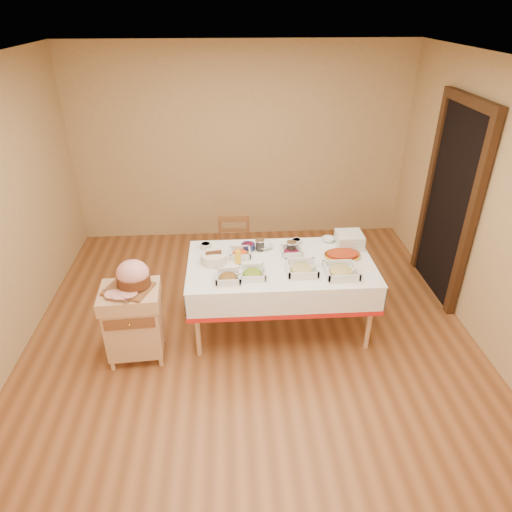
{
  "coord_description": "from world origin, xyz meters",
  "views": [
    {
      "loc": [
        -0.19,
        -3.53,
        3.01
      ],
      "look_at": [
        0.05,
        0.2,
        0.9
      ],
      "focal_mm": 32.0,
      "sensor_mm": 36.0,
      "label": 1
    }
  ],
  "objects_px": {
    "dining_table": "(280,276)",
    "dining_chair": "(235,252)",
    "ham_on_board": "(132,277)",
    "mustard_bottle": "(238,256)",
    "brass_platter": "(342,255)",
    "preserve_jar_left": "(260,245)",
    "bread_basket": "(214,258)",
    "plate_stack": "(349,240)",
    "preserve_jar_right": "(291,248)",
    "butcher_cart": "(134,319)"
  },
  "relations": [
    {
      "from": "preserve_jar_left",
      "to": "preserve_jar_right",
      "type": "bearing_deg",
      "value": -15.69
    },
    {
      "from": "dining_chair",
      "to": "brass_platter",
      "type": "relative_size",
      "value": 2.31
    },
    {
      "from": "preserve_jar_right",
      "to": "ham_on_board",
      "type": "bearing_deg",
      "value": -160.54
    },
    {
      "from": "preserve_jar_left",
      "to": "preserve_jar_right",
      "type": "height_order",
      "value": "preserve_jar_right"
    },
    {
      "from": "dining_table",
      "to": "butcher_cart",
      "type": "relative_size",
      "value": 2.43
    },
    {
      "from": "ham_on_board",
      "to": "preserve_jar_right",
      "type": "xyz_separation_m",
      "value": [
        1.49,
        0.53,
        -0.05
      ]
    },
    {
      "from": "ham_on_board",
      "to": "brass_platter",
      "type": "height_order",
      "value": "ham_on_board"
    },
    {
      "from": "preserve_jar_left",
      "to": "brass_platter",
      "type": "distance_m",
      "value": 0.84
    },
    {
      "from": "preserve_jar_right",
      "to": "plate_stack",
      "type": "bearing_deg",
      "value": 10.77
    },
    {
      "from": "ham_on_board",
      "to": "preserve_jar_right",
      "type": "relative_size",
      "value": 3.21
    },
    {
      "from": "dining_chair",
      "to": "ham_on_board",
      "type": "bearing_deg",
      "value": -127.9
    },
    {
      "from": "dining_chair",
      "to": "plate_stack",
      "type": "relative_size",
      "value": 3.18
    },
    {
      "from": "mustard_bottle",
      "to": "brass_platter",
      "type": "bearing_deg",
      "value": 3.09
    },
    {
      "from": "dining_chair",
      "to": "mustard_bottle",
      "type": "relative_size",
      "value": 4.95
    },
    {
      "from": "plate_stack",
      "to": "brass_platter",
      "type": "distance_m",
      "value": 0.26
    },
    {
      "from": "bread_basket",
      "to": "brass_platter",
      "type": "height_order",
      "value": "bread_basket"
    },
    {
      "from": "preserve_jar_left",
      "to": "ham_on_board",
      "type": "bearing_deg",
      "value": -152.47
    },
    {
      "from": "dining_table",
      "to": "dining_chair",
      "type": "height_order",
      "value": "dining_chair"
    },
    {
      "from": "ham_on_board",
      "to": "preserve_jar_left",
      "type": "xyz_separation_m",
      "value": [
        1.18,
        0.61,
        -0.05
      ]
    },
    {
      "from": "dining_table",
      "to": "ham_on_board",
      "type": "distance_m",
      "value": 1.43
    },
    {
      "from": "plate_stack",
      "to": "dining_table",
      "type": "bearing_deg",
      "value": -158.62
    },
    {
      "from": "butcher_cart",
      "to": "plate_stack",
      "type": "height_order",
      "value": "plate_stack"
    },
    {
      "from": "ham_on_board",
      "to": "preserve_jar_left",
      "type": "distance_m",
      "value": 1.33
    },
    {
      "from": "dining_table",
      "to": "brass_platter",
      "type": "xyz_separation_m",
      "value": [
        0.63,
        0.07,
        0.18
      ]
    },
    {
      "from": "plate_stack",
      "to": "ham_on_board",
      "type": "bearing_deg",
      "value": -163.02
    },
    {
      "from": "plate_stack",
      "to": "brass_platter",
      "type": "relative_size",
      "value": 0.72
    },
    {
      "from": "butcher_cart",
      "to": "dining_chair",
      "type": "distance_m",
      "value": 1.56
    },
    {
      "from": "ham_on_board",
      "to": "bread_basket",
      "type": "relative_size",
      "value": 1.62
    },
    {
      "from": "ham_on_board",
      "to": "preserve_jar_right",
      "type": "distance_m",
      "value": 1.58
    },
    {
      "from": "dining_table",
      "to": "bread_basket",
      "type": "height_order",
      "value": "bread_basket"
    },
    {
      "from": "ham_on_board",
      "to": "preserve_jar_left",
      "type": "bearing_deg",
      "value": 27.53
    },
    {
      "from": "mustard_bottle",
      "to": "ham_on_board",
      "type": "bearing_deg",
      "value": -158.99
    },
    {
      "from": "dining_chair",
      "to": "ham_on_board",
      "type": "xyz_separation_m",
      "value": [
        -0.92,
        -1.19,
        0.43
      ]
    },
    {
      "from": "butcher_cart",
      "to": "brass_platter",
      "type": "height_order",
      "value": "brass_platter"
    },
    {
      "from": "preserve_jar_left",
      "to": "mustard_bottle",
      "type": "distance_m",
      "value": 0.34
    },
    {
      "from": "preserve_jar_right",
      "to": "plate_stack",
      "type": "height_order",
      "value": "plate_stack"
    },
    {
      "from": "ham_on_board",
      "to": "bread_basket",
      "type": "height_order",
      "value": "ham_on_board"
    },
    {
      "from": "plate_stack",
      "to": "dining_chair",
      "type": "bearing_deg",
      "value": 155.42
    },
    {
      "from": "butcher_cart",
      "to": "ham_on_board",
      "type": "height_order",
      "value": "ham_on_board"
    },
    {
      "from": "ham_on_board",
      "to": "mustard_bottle",
      "type": "relative_size",
      "value": 2.42
    },
    {
      "from": "dining_chair",
      "to": "preserve_jar_left",
      "type": "bearing_deg",
      "value": -66.14
    },
    {
      "from": "mustard_bottle",
      "to": "plate_stack",
      "type": "xyz_separation_m",
      "value": [
        1.16,
        0.28,
        -0.0
      ]
    },
    {
      "from": "preserve_jar_left",
      "to": "butcher_cart",
      "type": "bearing_deg",
      "value": -152.06
    },
    {
      "from": "dining_table",
      "to": "brass_platter",
      "type": "distance_m",
      "value": 0.66
    },
    {
      "from": "dining_chair",
      "to": "ham_on_board",
      "type": "height_order",
      "value": "ham_on_board"
    },
    {
      "from": "preserve_jar_left",
      "to": "dining_chair",
      "type": "bearing_deg",
      "value": 113.86
    },
    {
      "from": "butcher_cart",
      "to": "ham_on_board",
      "type": "xyz_separation_m",
      "value": [
        0.04,
        0.03,
        0.44
      ]
    },
    {
      "from": "butcher_cart",
      "to": "mustard_bottle",
      "type": "relative_size",
      "value": 4.41
    },
    {
      "from": "dining_chair",
      "to": "preserve_jar_left",
      "type": "distance_m",
      "value": 0.73
    },
    {
      "from": "butcher_cart",
      "to": "dining_chair",
      "type": "bearing_deg",
      "value": 51.63
    }
  ]
}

